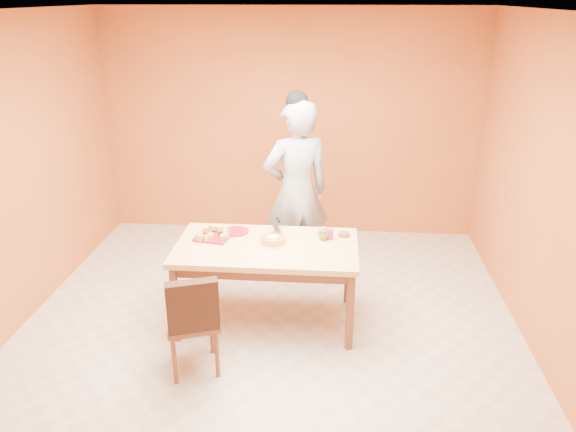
# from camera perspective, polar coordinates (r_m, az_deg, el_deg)

# --- Properties ---
(floor) EXTENTS (5.00, 5.00, 0.00)m
(floor) POSITION_cam_1_polar(r_m,az_deg,el_deg) (5.03, -2.17, -12.40)
(floor) COLOR beige
(floor) RESTS_ON ground
(ceiling) EXTENTS (5.00, 5.00, 0.00)m
(ceiling) POSITION_cam_1_polar(r_m,az_deg,el_deg) (4.17, -2.72, 20.05)
(ceiling) COLOR white
(ceiling) RESTS_ON wall_back
(wall_back) EXTENTS (4.50, 0.00, 4.50)m
(wall_back) POSITION_cam_1_polar(r_m,az_deg,el_deg) (6.81, 0.21, 9.23)
(wall_back) COLOR #C7602E
(wall_back) RESTS_ON floor
(wall_right) EXTENTS (0.00, 5.00, 5.00)m
(wall_right) POSITION_cam_1_polar(r_m,az_deg,el_deg) (4.71, 25.90, 1.28)
(wall_right) COLOR #C7602E
(wall_right) RESTS_ON floor
(dining_table) EXTENTS (1.60, 0.90, 0.76)m
(dining_table) POSITION_cam_1_polar(r_m,az_deg,el_deg) (4.98, -2.19, -3.95)
(dining_table) COLOR #E3CC76
(dining_table) RESTS_ON floor
(dining_chair) EXTENTS (0.53, 0.58, 0.88)m
(dining_chair) POSITION_cam_1_polar(r_m,az_deg,el_deg) (4.49, -9.80, -10.35)
(dining_chair) COLOR brown
(dining_chair) RESTS_ON floor
(pastry_pile) EXTENTS (0.27, 0.27, 0.09)m
(pastry_pile) POSITION_cam_1_polar(r_m,az_deg,el_deg) (5.11, -7.54, -1.47)
(pastry_pile) COLOR tan
(pastry_pile) RESTS_ON pastry_platter
(person) EXTENTS (0.81, 0.69, 1.89)m
(person) POSITION_cam_1_polar(r_m,az_deg,el_deg) (5.67, 0.86, 2.40)
(person) COLOR #969698
(person) RESTS_ON floor
(pastry_platter) EXTENTS (0.36, 0.36, 0.02)m
(pastry_platter) POSITION_cam_1_polar(r_m,az_deg,el_deg) (5.14, -7.51, -2.03)
(pastry_platter) COLOR maroon
(pastry_platter) RESTS_ON dining_table
(red_dinner_plate) EXTENTS (0.26, 0.26, 0.01)m
(red_dinner_plate) POSITION_cam_1_polar(r_m,az_deg,el_deg) (5.21, -5.30, -1.58)
(red_dinner_plate) COLOR maroon
(red_dinner_plate) RESTS_ON dining_table
(white_cake_plate) EXTENTS (0.27, 0.27, 0.01)m
(white_cake_plate) POSITION_cam_1_polar(r_m,az_deg,el_deg) (4.96, -1.53, -2.75)
(white_cake_plate) COLOR white
(white_cake_plate) RESTS_ON dining_table
(sponge_cake) EXTENTS (0.24, 0.24, 0.05)m
(sponge_cake) POSITION_cam_1_polar(r_m,az_deg,el_deg) (4.95, -1.54, -2.41)
(sponge_cake) COLOR #F1923E
(sponge_cake) RESTS_ON white_cake_plate
(cake_server) EXTENTS (0.13, 0.25, 0.01)m
(cake_server) POSITION_cam_1_polar(r_m,az_deg,el_deg) (5.10, -1.21, -1.26)
(cake_server) COLOR silver
(cake_server) RESTS_ON sponge_cake
(egg_ornament) EXTENTS (0.13, 0.12, 0.13)m
(egg_ornament) POSITION_cam_1_polar(r_m,az_deg,el_deg) (5.02, 3.60, -1.75)
(egg_ornament) COLOR olive
(egg_ornament) RESTS_ON dining_table
(magenta_glass) EXTENTS (0.08, 0.08, 0.09)m
(magenta_glass) POSITION_cam_1_polar(r_m,az_deg,el_deg) (5.06, 4.27, -1.85)
(magenta_glass) COLOR #B71B57
(magenta_glass) RESTS_ON dining_table
(checker_tin) EXTENTS (0.13, 0.13, 0.03)m
(checker_tin) POSITION_cam_1_polar(r_m,az_deg,el_deg) (5.13, 5.70, -1.89)
(checker_tin) COLOR #3B2310
(checker_tin) RESTS_ON dining_table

